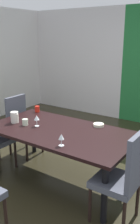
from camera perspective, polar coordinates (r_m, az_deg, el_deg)
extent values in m
cube|color=#2A2618|center=(3.86, -3.00, -12.91)|extent=(5.63, 5.69, 0.02)
cube|color=silver|center=(6.53, 1.24, 11.40)|extent=(2.60, 0.10, 2.55)
cube|color=black|center=(3.30, -2.25, -4.44)|extent=(1.97, 1.05, 0.04)
cylinder|color=black|center=(4.26, -8.33, -4.78)|extent=(0.07, 0.07, 0.69)
cylinder|color=black|center=(3.42, 14.48, -10.92)|extent=(0.07, 0.07, 0.69)
cylinder|color=black|center=(2.74, 7.89, -18.13)|extent=(0.07, 0.07, 0.69)
cube|color=#4D505D|center=(2.75, 10.33, -15.42)|extent=(0.44, 0.44, 0.07)
cube|color=#4D505D|center=(2.54, 14.86, -10.99)|extent=(0.05, 0.42, 0.58)
cylinder|color=black|center=(2.81, 4.58, -20.36)|extent=(0.04, 0.04, 0.42)
cylinder|color=black|center=(3.09, 8.27, -16.68)|extent=(0.04, 0.04, 0.42)
cylinder|color=black|center=(2.69, 12.20, -22.79)|extent=(0.04, 0.04, 0.42)
cylinder|color=black|center=(2.98, 15.18, -18.61)|extent=(0.04, 0.04, 0.42)
cylinder|color=black|center=(2.75, -14.48, -21.85)|extent=(0.04, 0.04, 0.42)
cylinder|color=black|center=(3.89, -12.34, -9.42)|extent=(0.04, 0.04, 0.42)
cube|color=#4D505D|center=(4.19, -10.10, -3.66)|extent=(0.44, 0.44, 0.07)
cube|color=#4D505D|center=(4.24, -12.22, 0.17)|extent=(0.05, 0.42, 0.52)
cylinder|color=black|center=(4.29, -6.32, -6.53)|extent=(0.04, 0.04, 0.42)
cylinder|color=black|center=(4.04, -9.87, -8.25)|extent=(0.04, 0.04, 0.42)
cylinder|color=black|center=(4.53, -9.99, -5.38)|extent=(0.04, 0.04, 0.42)
cylinder|color=black|center=(4.29, -13.55, -6.91)|extent=(0.04, 0.04, 0.42)
cylinder|color=silver|center=(2.84, -1.98, -7.66)|extent=(0.06, 0.06, 0.00)
cylinder|color=silver|center=(2.82, -1.99, -6.93)|extent=(0.01, 0.01, 0.07)
cone|color=silver|center=(2.79, -2.00, -5.64)|extent=(0.07, 0.07, 0.06)
cylinder|color=silver|center=(3.46, -7.56, -3.17)|extent=(0.06, 0.06, 0.00)
cylinder|color=silver|center=(3.44, -7.59, -2.46)|extent=(0.01, 0.01, 0.09)
cone|color=silver|center=(3.42, -7.64, -1.28)|extent=(0.07, 0.07, 0.06)
cylinder|color=#F0EFCE|center=(3.44, 6.56, -2.95)|extent=(0.15, 0.15, 0.04)
cylinder|color=red|center=(4.08, -7.51, 0.69)|extent=(0.08, 0.08, 0.10)
cylinder|color=#DDF1CD|center=(3.51, -10.21, -2.28)|extent=(0.08, 0.08, 0.09)
cylinder|color=silver|center=(3.63, -12.57, -1.17)|extent=(0.11, 0.11, 0.16)
cone|color=silver|center=(3.58, -12.08, -0.32)|extent=(0.04, 0.04, 0.03)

